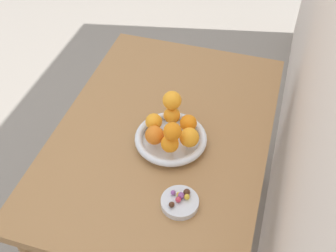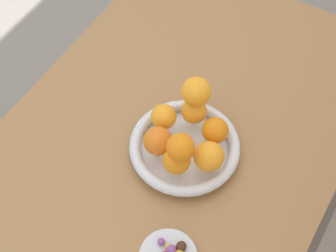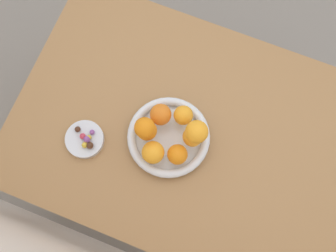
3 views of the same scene
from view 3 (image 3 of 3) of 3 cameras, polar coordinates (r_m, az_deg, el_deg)
name	(u,v)px [view 3 (image 3 of 3)]	position (r m, az deg, el deg)	size (l,w,h in m)	color
ground_plane	(182,170)	(2.04, 1.89, -5.93)	(6.00, 6.00, 0.00)	gray
dining_table	(188,138)	(1.40, 2.75, -1.70)	(1.10, 0.76, 0.74)	#9E7042
fruit_bowl	(169,137)	(1.28, 0.08, -1.53)	(0.25, 0.25, 0.04)	silver
candy_dish	(85,139)	(1.32, -11.21, -1.79)	(0.12, 0.12, 0.02)	silver
orange_0	(147,130)	(1.24, -2.88, -0.59)	(0.06, 0.06, 0.06)	orange
orange_1	(153,152)	(1.22, -2.04, -3.60)	(0.07, 0.07, 0.07)	orange
orange_2	(177,154)	(1.22, 1.28, -3.88)	(0.06, 0.06, 0.06)	orange
orange_3	(193,137)	(1.24, 3.35, -1.45)	(0.06, 0.06, 0.06)	orange
orange_4	(183,115)	(1.25, 2.08, 1.46)	(0.06, 0.06, 0.06)	orange
orange_5	(161,114)	(1.25, -0.99, 1.61)	(0.06, 0.06, 0.06)	orange
orange_6	(197,132)	(1.18, 3.91, -0.78)	(0.07, 0.07, 0.07)	orange
orange_7	(145,128)	(1.18, -3.18, -0.23)	(0.06, 0.06, 0.06)	orange
candy_ball_0	(83,136)	(1.30, -11.49, -1.36)	(0.02, 0.02, 0.02)	#C6384C
candy_ball_1	(78,129)	(1.31, -12.14, -0.44)	(0.02, 0.02, 0.02)	#472819
candy_ball_2	(89,137)	(1.30, -10.65, -1.54)	(0.02, 0.02, 0.02)	gold
candy_ball_3	(92,132)	(1.30, -10.25, -0.83)	(0.02, 0.02, 0.02)	#8C4C99
candy_ball_4	(87,139)	(1.29, -10.94, -1.79)	(0.02, 0.02, 0.02)	#8C4C99
candy_ball_5	(85,145)	(1.29, -11.22, -2.54)	(0.02, 0.02, 0.02)	gold
candy_ball_6	(90,145)	(1.29, -10.54, -2.60)	(0.02, 0.02, 0.02)	#472819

